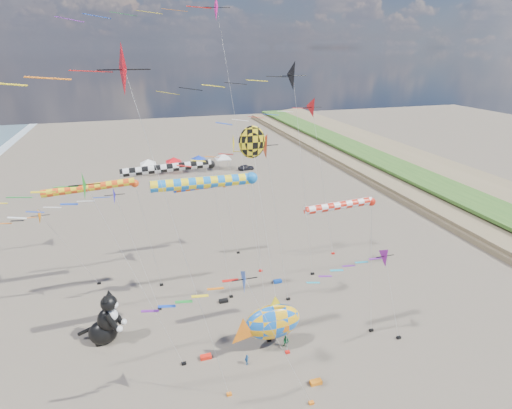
{
  "coord_description": "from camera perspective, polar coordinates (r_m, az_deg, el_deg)",
  "views": [
    {
      "loc": [
        -7.67,
        -18.83,
        23.62
      ],
      "look_at": [
        1.66,
        12.0,
        10.94
      ],
      "focal_mm": 28.0,
      "sensor_mm": 36.0,
      "label": 1
    }
  ],
  "objects": [
    {
      "name": "delta_kite_5",
      "position": [
        23.8,
        -1.27,
        -11.9
      ],
      "size": [
        9.42,
        1.73,
        11.77
      ],
      "color": "blue",
      "rests_on": "ground"
    },
    {
      "name": "delta_kite_9",
      "position": [
        35.84,
        -21.92,
        0.19
      ],
      "size": [
        10.61,
        1.85,
        12.88
      ],
      "color": "#1913C1",
      "rests_on": "ground"
    },
    {
      "name": "angelfish_kite",
      "position": [
        32.0,
        -0.9,
        8.64
      ],
      "size": [
        3.74,
        3.02,
        17.96
      ],
      "color": "yellow",
      "rests_on": "ground"
    },
    {
      "name": "delta_kite_4",
      "position": [
        44.04,
        -28.72,
        -1.83
      ],
      "size": [
        10.11,
        1.85,
        9.47
      ],
      "color": "orange",
      "rests_on": "ground"
    },
    {
      "name": "kite_bag_0",
      "position": [
        40.96,
        -4.66,
        -13.56
      ],
      "size": [
        0.9,
        0.44,
        0.3
      ],
      "primitive_type": "cube",
      "color": "black",
      "rests_on": "ground"
    },
    {
      "name": "delta_kite_6",
      "position": [
        37.67,
        4.1,
        17.69
      ],
      "size": [
        14.22,
        2.82,
        22.83
      ],
      "color": "black",
      "rests_on": "ground"
    },
    {
      "name": "child_blue",
      "position": [
        34.1,
        -1.32,
        -21.27
      ],
      "size": [
        0.58,
        0.52,
        0.95
      ],
      "primitive_type": "imported",
      "rotation": [
        0.0,
        0.0,
        0.65
      ],
      "color": "#2B6BB2",
      "rests_on": "ground"
    },
    {
      "name": "windsock_4",
      "position": [
        28.03,
        -6.76,
        3.12
      ],
      "size": [
        8.78,
        0.86,
        15.35
      ],
      "color": "blue",
      "rests_on": "ground"
    },
    {
      "name": "tent_row",
      "position": [
        81.96,
        -9.95,
        6.7
      ],
      "size": [
        19.2,
        4.2,
        3.8
      ],
      "color": "white",
      "rests_on": "ground"
    },
    {
      "name": "windsock_3",
      "position": [
        45.26,
        -7.68,
        2.48
      ],
      "size": [
        7.42,
        0.67,
        9.43
      ],
      "color": "#D34D0E",
      "rests_on": "ground"
    },
    {
      "name": "delta_kite_1",
      "position": [
        38.09,
        -8.29,
        25.98
      ],
      "size": [
        16.82,
        2.68,
        28.38
      ],
      "color": "#EF0F87",
      "rests_on": "ground"
    },
    {
      "name": "delta_kite_2",
      "position": [
        33.85,
        0.79,
        8.41
      ],
      "size": [
        9.33,
        2.39,
        17.42
      ],
      "color": "#EC3304",
      "rests_on": "ground"
    },
    {
      "name": "child_green",
      "position": [
        35.62,
        4.32,
        -18.94
      ],
      "size": [
        0.69,
        0.66,
        1.12
      ],
      "primitive_type": "imported",
      "rotation": [
        0.0,
        0.0,
        -0.6
      ],
      "color": "#156D37",
      "rests_on": "ground"
    },
    {
      "name": "delta_kite_0",
      "position": [
        21.65,
        -20.72,
        17.13
      ],
      "size": [
        15.8,
        2.77,
        24.12
      ],
      "color": "red",
      "rests_on": "ground"
    },
    {
      "name": "kite_bag_1",
      "position": [
        43.87,
        3.09,
        -10.89
      ],
      "size": [
        0.9,
        0.44,
        0.3
      ],
      "primitive_type": "cube",
      "color": "#1246B8",
      "rests_on": "ground"
    },
    {
      "name": "cat_inflatable",
      "position": [
        37.27,
        -20.88,
        -14.74
      ],
      "size": [
        4.07,
        3.03,
        4.93
      ],
      "primitive_type": null,
      "rotation": [
        0.0,
        0.0,
        -0.37
      ],
      "color": "black",
      "rests_on": "ground"
    },
    {
      "name": "kite_bag_3",
      "position": [
        33.2,
        8.54,
        -23.81
      ],
      "size": [
        0.9,
        0.44,
        0.3
      ],
      "primitive_type": "cube",
      "color": "orange",
      "rests_on": "ground"
    },
    {
      "name": "windsock_2",
      "position": [
        39.88,
        -22.16,
        2.26
      ],
      "size": [
        9.82,
        0.76,
        12.0
      ],
      "color": "#F54914",
      "rests_on": "ground"
    },
    {
      "name": "person_adult",
      "position": [
        37.26,
        1.22,
        -16.16
      ],
      "size": [
        0.75,
        0.72,
        1.73
      ],
      "primitive_type": "imported",
      "rotation": [
        0.0,
        0.0,
        0.67
      ],
      "color": "slate",
      "rests_on": "ground"
    },
    {
      "name": "fish_inflatable",
      "position": [
        34.16,
        2.29,
        -16.39
      ],
      "size": [
        6.41,
        2.92,
        5.07
      ],
      "color": "blue",
      "rests_on": "ground"
    },
    {
      "name": "delta_kite_8",
      "position": [
        42.62,
        6.53,
        13.29
      ],
      "size": [
        13.29,
        2.29,
        19.12
      ],
      "color": "red",
      "rests_on": "ground"
    },
    {
      "name": "windsock_1",
      "position": [
        30.76,
        12.32,
        -0.26
      ],
      "size": [
        7.22,
        0.65,
        12.92
      ],
      "color": "red",
      "rests_on": "ground"
    },
    {
      "name": "kite_bag_2",
      "position": [
        35.03,
        -7.18,
        -20.79
      ],
      "size": [
        0.9,
        0.44,
        0.3
      ],
      "primitive_type": "cube",
      "color": "red",
      "rests_on": "ground"
    },
    {
      "name": "delta_kite_7",
      "position": [
        27.24,
        -24.31,
        1.59
      ],
      "size": [
        12.7,
        2.11,
        16.63
      ],
      "color": "#15951F",
      "rests_on": "ground"
    },
    {
      "name": "parked_car",
      "position": [
        82.94,
        -1.45,
        5.33
      ],
      "size": [
        3.45,
        1.73,
        1.13
      ],
      "primitive_type": "imported",
      "rotation": [
        0.0,
        0.0,
        1.7
      ],
      "color": "#26262D",
      "rests_on": "ground"
    },
    {
      "name": "windsock_0",
      "position": [
        34.95,
        -11.99,
        5.07
      ],
      "size": [
        9.3,
        0.75,
        14.47
      ],
      "color": "black",
      "rests_on": "ground"
    },
    {
      "name": "delta_kite_3",
      "position": [
        32.51,
        16.1,
        -8.46
      ],
      "size": [
        9.03,
        1.8,
        9.13
      ],
      "color": "#83118E",
      "rests_on": "ground"
    }
  ]
}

